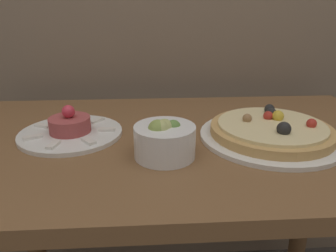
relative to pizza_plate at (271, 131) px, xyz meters
name	(u,v)px	position (x,y,z in m)	size (l,w,h in m)	color
dining_table	(179,183)	(-0.21, 0.03, -0.14)	(1.08, 0.64, 0.73)	brown
pizza_plate	(271,131)	(0.00, 0.00, 0.00)	(0.32, 0.32, 0.06)	white
tartare_plate	(70,130)	(-0.46, 0.05, 0.00)	(0.24, 0.24, 0.07)	white
small_bowl	(164,139)	(-0.25, -0.08, 0.02)	(0.12, 0.12, 0.08)	white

